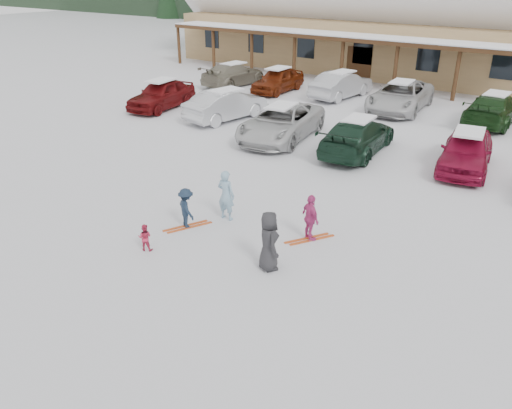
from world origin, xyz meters
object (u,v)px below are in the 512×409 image
Objects in this scene: child_magenta at (310,218)px; parked_car_7 at (234,74)px; day_lodge at (367,13)px; child_navy at (186,208)px; parked_car_1 at (226,105)px; parked_car_9 at (341,85)px; parked_car_11 at (494,109)px; parked_car_8 at (278,80)px; bystander_dark at (269,241)px; adult_skier at (226,195)px; parked_car_3 at (357,136)px; parked_car_4 at (466,151)px; parked_car_0 at (162,94)px; parked_car_2 at (281,122)px; toddler_red at (145,237)px; parked_car_10 at (400,96)px.

parked_car_7 is (-14.49, 14.99, 0.03)m from child_magenta.
day_lodge is 23.85× the size of child_navy.
parked_car_9 is at bearing -99.65° from parked_car_1.
parked_car_8 is at bearing 1.97° from parked_car_11.
bystander_dark is 0.34× the size of parked_car_9.
child_navy is 0.24× the size of parked_car_11.
adult_skier is 11.11m from parked_car_1.
parked_car_3 is 4.18m from parked_car_4.
parked_car_8 is at bearing 142.82° from parked_car_4.
parked_car_8 is at bearing 59.36° from parked_car_0.
child_magenta is at bearing -56.01° from parked_car_8.
bystander_dark is 22.18m from parked_car_7.
parked_car_7 is at bearing -108.94° from day_lodge.
parked_car_1 is at bearing -4.66° from parked_car_0.
child_navy is 9.07m from parked_car_2.
parked_car_9 is (3.88, 0.87, 0.03)m from parked_car_8.
child_magenta is 16.08m from parked_car_0.
toddler_red is 19.43m from parked_car_9.
day_lodge is at bearing -65.61° from parked_car_9.
parked_car_0 is at bearing -100.32° from day_lodge.
parked_car_9 is at bearing -108.44° from toddler_red.
day_lodge is 5.40× the size of parked_car_2.
parked_car_9 is at bearing -52.31° from child_navy.
parked_car_4 is at bearing -145.14° from toddler_red.
child_magenta is at bearing 137.28° from parked_car_7.
child_navy is 17.83m from parked_car_9.
parked_car_3 is 7.71m from parked_car_10.
parked_car_10 is at bearing 25.33° from parked_car_0.
child_navy is at bearing -120.07° from toddler_red.
parked_car_4 is (5.26, 11.24, 0.35)m from toddler_red.
parked_car_7 is at bearing 148.19° from parked_car_4.
parked_car_3 is at bearing -126.09° from toddler_red.
parked_car_10 is (6.36, 6.86, 0.02)m from parked_car_1.
parked_car_8 is (-5.35, 7.79, -0.02)m from parked_car_2.
parked_car_0 is (-10.65, 9.46, 0.15)m from child_navy.
parked_car_4 is at bearing -172.43° from parked_car_1.
parked_car_8 reaches higher than parked_car_7.
bystander_dark is 17.28m from parked_car_11.
parked_car_4 is (2.06, 10.05, -0.05)m from bystander_dark.
parked_car_3 is at bearing -177.55° from parked_car_1.
child_navy is (-0.59, -1.11, -0.17)m from adult_skier.
parked_car_0 is 0.99× the size of parked_car_1.
parked_car_10 is at bearing -56.58° from day_lodge.
day_lodge is at bearing 95.06° from parked_car_2.
parked_car_11 is (1.45, 17.22, -0.04)m from bystander_dark.
parked_car_4 is (7.70, 0.87, -0.01)m from parked_car_2.
parked_car_2 reaches higher than parked_car_7.
parked_car_10 is at bearing -64.90° from child_navy.
parked_car_7 is at bearing 175.33° from parked_car_10.
child_magenta is 0.31× the size of parked_car_4.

